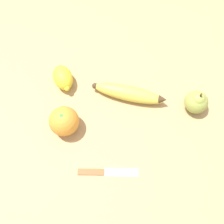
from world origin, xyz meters
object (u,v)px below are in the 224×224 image
Objects in this scene: orange at (64,121)px; lemon at (63,78)px; paring_knife at (106,172)px; banana at (129,93)px; pear at (196,102)px.

orange reaches higher than lemon.
orange is at bearing 27.04° from lemon.
lemon is 0.31m from paring_knife.
paring_knife is (0.21, 0.22, -0.02)m from lemon.
lemon is (0.02, -0.20, 0.01)m from banana.
lemon is (-0.13, -0.07, -0.01)m from orange.
pear is at bearing 120.12° from orange.
pear is 0.32m from paring_knife.
banana is 0.24m from paring_knife.
orange is at bearing -138.61° from banana.
lemon reaches higher than paring_knife.
orange is 0.84× the size of lemon.
lemon is at bearing -152.96° from orange.
lemon is at bearing -153.97° from paring_knife.
pear reaches higher than orange.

